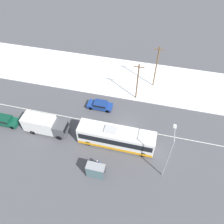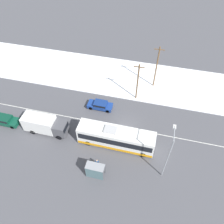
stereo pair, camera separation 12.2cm
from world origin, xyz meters
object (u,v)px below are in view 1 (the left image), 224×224
(city_bus, at_px, (116,138))
(sedan_car, at_px, (100,105))
(parked_car_near_truck, at_px, (5,120))
(box_truck, at_px, (44,124))
(pedestrian_at_stop, at_px, (97,162))
(streetlamp, at_px, (169,152))
(bus_shelter, at_px, (95,171))
(utility_pole_roadside, at_px, (137,82))
(utility_pole_snowlot, at_px, (156,67))

(city_bus, relative_size, sedan_car, 2.62)
(sedan_car, distance_m, parked_car_near_truck, 15.86)
(city_bus, distance_m, box_truck, 11.45)
(city_bus, xyz_separation_m, pedestrian_at_stop, (-1.73, -4.22, -0.74))
(city_bus, bearing_deg, streetlamp, -22.22)
(city_bus, height_order, sedan_car, city_bus)
(sedan_car, distance_m, bus_shelter, 13.01)
(box_truck, distance_m, bus_shelter, 11.43)
(box_truck, xyz_separation_m, streetlamp, (18.72, -2.79, 3.43))
(city_bus, bearing_deg, bus_shelter, -104.52)
(streetlamp, distance_m, utility_pole_roadside, 15.05)
(city_bus, relative_size, utility_pole_snowlot, 1.34)
(box_truck, distance_m, utility_pole_snowlot, 21.78)
(sedan_car, bearing_deg, box_truck, 44.87)
(sedan_car, xyz_separation_m, utility_pole_snowlot, (8.37, 8.17, 3.71))
(parked_car_near_truck, height_order, pedestrian_at_stop, pedestrian_at_stop)
(parked_car_near_truck, xyz_separation_m, streetlamp, (25.89, -2.68, 4.31))
(city_bus, bearing_deg, box_truck, -179.07)
(bus_shelter, bearing_deg, parked_car_near_truck, 162.02)
(pedestrian_at_stop, xyz_separation_m, streetlamp, (9.00, 1.25, 4.14))
(pedestrian_at_stop, bearing_deg, utility_pole_snowlot, 73.55)
(sedan_car, bearing_deg, utility_pole_roadside, -145.00)
(parked_car_near_truck, xyz_separation_m, bus_shelter, (17.11, -5.55, 0.88))
(streetlamp, bearing_deg, utility_pole_roadside, 113.71)
(streetlamp, relative_size, utility_pole_roadside, 1.10)
(sedan_car, bearing_deg, streetlamp, 140.14)
(city_bus, xyz_separation_m, utility_pole_snowlot, (3.94, 14.97, 2.75))
(streetlamp, bearing_deg, city_bus, 157.78)
(streetlamp, bearing_deg, bus_shelter, -161.90)
(parked_car_near_truck, relative_size, streetlamp, 0.56)
(pedestrian_at_stop, distance_m, bus_shelter, 1.79)
(city_bus, relative_size, utility_pole_roadside, 1.53)
(pedestrian_at_stop, height_order, utility_pole_roadside, utility_pole_roadside)
(streetlamp, height_order, utility_pole_roadside, streetlamp)
(utility_pole_roadside, xyz_separation_m, utility_pole_snowlot, (2.70, 4.21, 0.55))
(box_truck, relative_size, bus_shelter, 2.78)
(sedan_car, height_order, pedestrian_at_stop, pedestrian_at_stop)
(pedestrian_at_stop, height_order, bus_shelter, bus_shelter)
(pedestrian_at_stop, relative_size, utility_pole_snowlot, 0.18)
(box_truck, xyz_separation_m, bus_shelter, (9.93, -5.66, 0.00))
(parked_car_near_truck, xyz_separation_m, utility_pole_roadside, (19.86, 11.06, 3.11))
(utility_pole_roadside, distance_m, utility_pole_snowlot, 5.03)
(sedan_car, bearing_deg, parked_car_near_truck, 26.55)
(streetlamp, bearing_deg, pedestrian_at_stop, -172.11)
(box_truck, xyz_separation_m, parked_car_near_truck, (-7.17, -0.11, -0.87))
(bus_shelter, xyz_separation_m, utility_pole_snowlot, (5.45, 20.82, 2.78))
(streetlamp, bearing_deg, utility_pole_snowlot, 100.53)
(sedan_car, distance_m, pedestrian_at_stop, 11.35)
(box_truck, xyz_separation_m, utility_pole_roadside, (12.68, 10.95, 2.24))
(parked_car_near_truck, height_order, utility_pole_snowlot, utility_pole_snowlot)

